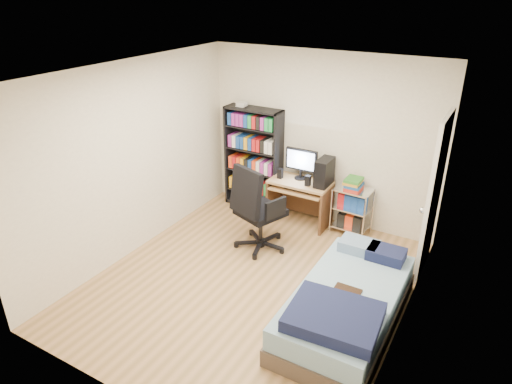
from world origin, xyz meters
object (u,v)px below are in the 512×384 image
Objects in this scene: media_shelf at (253,157)px; office_chair at (258,223)px; computer_desk at (307,185)px; bed at (346,305)px.

media_shelf reaches higher than office_chair.
computer_desk is (0.98, -0.11, -0.22)m from media_shelf.
media_shelf reaches higher than computer_desk.
media_shelf is 1.39× the size of office_chair.
media_shelf is 1.48× the size of computer_desk.
office_chair is at bearing -57.46° from media_shelf.
media_shelf is 1.39m from office_chair.
computer_desk is at bearing 94.76° from office_chair.
computer_desk reaches higher than bed.
office_chair reaches higher than bed.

